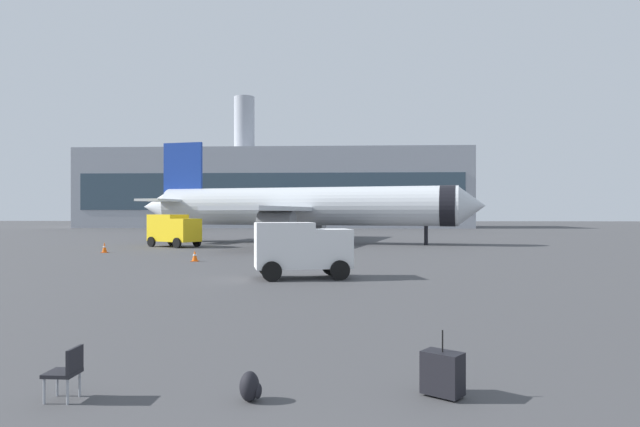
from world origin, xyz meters
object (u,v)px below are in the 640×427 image
safety_cone_far (105,248)px  traveller_backpack (250,387)px  gate_chair (67,370)px  safety_cone_mid (333,251)px  rolling_suitcase (443,373)px  airplane_at_gate (302,207)px  safety_cone_near (195,256)px  service_truck (174,229)px  cargo_van (301,247)px

safety_cone_far → traveller_backpack: safety_cone_far is taller
gate_chair → safety_cone_mid: bearing=83.4°
safety_cone_far → rolling_suitcase: (20.07, -32.16, -0.00)m
airplane_at_gate → safety_cone_near: bearing=-103.5°
safety_cone_mid → safety_cone_near: bearing=-150.1°
airplane_at_gate → traveller_backpack: airplane_at_gate is taller
safety_cone_mid → safety_cone_far: size_ratio=0.78×
service_truck → gate_chair: bearing=-74.7°
safety_cone_near → gate_chair: size_ratio=0.82×
safety_cone_near → gate_chair: 25.99m
safety_cone_far → safety_cone_mid: bearing=-7.4°
safety_cone_near → safety_cone_mid: safety_cone_near is taller
safety_cone_near → gate_chair: (4.99, -25.50, 0.15)m
cargo_van → gate_chair: size_ratio=5.50×
airplane_at_gate → traveller_backpack: 46.66m
airplane_at_gate → safety_cone_mid: bearing=-77.9°
safety_cone_mid → traveller_backpack: safety_cone_mid is taller
safety_cone_near → rolling_suitcase: rolling_suitcase is taller
gate_chair → service_truck: bearing=105.3°
service_truck → cargo_van: 26.82m
airplane_at_gate → safety_cone_far: (-14.01, -13.90, -3.26)m
traveller_backpack → cargo_van: bearing=91.9°
rolling_suitcase → gate_chair: rolling_suitcase is taller
airplane_at_gate → gate_chair: airplane_at_gate is taller
service_truck → safety_cone_mid: service_truck is taller
airplane_at_gate → safety_cone_mid: 16.86m
safety_cone_far → cargo_van: bearing=-43.9°
safety_cone_mid → gate_chair: (-3.52, -30.39, 0.19)m
service_truck → rolling_suitcase: size_ratio=4.77×
safety_cone_mid → traveller_backpack: 30.28m
safety_cone_near → traveller_backpack: 26.62m
safety_cone_far → rolling_suitcase: bearing=-58.0°
airplane_at_gate → traveller_backpack: bearing=-86.4°
safety_cone_near → rolling_suitcase: 27.37m
airplane_at_gate → safety_cone_near: airplane_at_gate is taller
cargo_van → safety_cone_far: 22.76m
safety_cone_mid → gate_chair: gate_chair is taller
rolling_suitcase → traveller_backpack: (-3.14, -0.38, -0.16)m
rolling_suitcase → gate_chair: 6.14m
cargo_van → safety_cone_mid: cargo_van is taller
cargo_van → gate_chair: 17.08m
cargo_van → safety_cone_far: size_ratio=5.95×
airplane_at_gate → cargo_van: 29.85m
traveller_backpack → safety_cone_far: bearing=117.5°
traveller_backpack → gate_chair: (-2.98, -0.11, 0.27)m
service_truck → safety_cone_mid: (14.49, -9.72, -1.30)m
safety_cone_near → traveller_backpack: (7.97, -25.40, -0.12)m
airplane_at_gate → gate_chair: size_ratio=41.32×
service_truck → safety_cone_near: (5.99, -14.60, -1.26)m
airplane_at_gate → safety_cone_near: 21.89m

